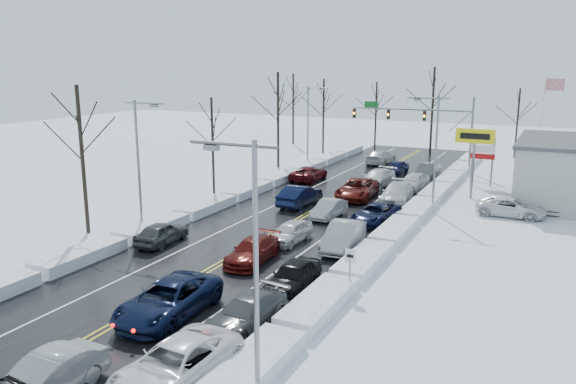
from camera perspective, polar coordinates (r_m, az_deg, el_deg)
The scene contains 42 objects.
ground at distance 38.90m, azimuth -1.09°, elevation -4.02°, with size 160.00×160.00×0.00m, color silver.
road_surface at distance 40.61m, azimuth 0.20°, elevation -3.28°, with size 14.00×84.00×0.01m, color black.
snow_bank_left at distance 44.35m, azimuth -8.67°, elevation -2.04°, with size 1.88×72.00×0.71m, color white.
snow_bank_right at distance 38.05m, azimuth 10.58°, elevation -4.63°, with size 1.88×72.00×0.71m, color white.
traffic_signal_mast at distance 62.84m, azimuth 13.63°, elevation 7.19°, with size 13.28×0.39×8.00m.
tires_plus_sign at distance 49.91m, azimuth 18.45°, elevation 4.95°, with size 3.20×0.34×6.00m.
used_vehicles_sign at distance 56.04m, azimuth 19.20°, elevation 3.96°, with size 2.20×0.22×4.65m.
speed_limit_sign at distance 28.30m, azimuth 6.32°, elevation -7.17°, with size 0.55×0.09×2.35m.
flagpole at distance 63.34m, azimuth 24.53°, elevation 6.85°, with size 1.87×1.20×10.00m.
streetlight_se at distance 18.44m, azimuth -3.84°, elevation -6.08°, with size 3.20×0.25×9.00m.
streetlight_ne at distance 44.37m, azimuth 14.56°, elevation 4.70°, with size 3.20×0.25×9.00m.
streetlight_sw at distance 39.05m, azimuth -14.79°, elevation 3.62°, with size 3.20×0.25×9.00m.
streetlight_nw at distance 62.75m, azimuth 2.20°, elevation 7.37°, with size 3.20×0.25×9.00m.
tree_left_b at distance 39.60m, azimuth -20.36°, elevation 5.82°, with size 4.00×4.00×10.00m.
tree_left_c at distance 49.76m, azimuth -7.72°, elevation 6.56°, with size 3.40×3.40×8.50m.
tree_left_d at distance 62.04m, azimuth -1.02°, elevation 9.19°, with size 4.20×4.20×10.50m.
tree_left_e at distance 72.79m, azimuth 3.64°, elevation 9.16°, with size 3.80×3.80×9.50m.
tree_far_a at distance 81.18m, azimuth 0.53°, elevation 9.81°, with size 4.00×4.00×10.00m.
tree_far_b at distance 77.75m, azimuth 8.95°, elevation 9.01°, with size 3.60×3.60×9.00m.
tree_far_c at distance 73.73m, azimuth 14.54°, elevation 9.64°, with size 4.40×4.40×11.00m.
tree_far_d at distance 73.95m, azimuth 22.37°, elevation 7.75°, with size 3.40×3.40×8.50m.
queued_car_2 at distance 26.89m, azimuth -11.98°, elevation -12.26°, with size 2.75×5.96×1.65m, color black.
queued_car_3 at distance 33.06m, azimuth -3.60°, elevation -7.14°, with size 1.95×4.79×1.39m, color #4B0C0A.
queued_car_4 at distance 36.54m, azimuth 0.22°, elevation -5.14°, with size 1.64×4.07×1.39m, color silver.
queued_car_5 at distance 42.44m, azimuth 4.16°, elevation -2.61°, with size 1.43×4.11×1.35m, color #9C9EA4.
queued_car_6 at distance 48.72m, azimuth 7.02°, elevation -0.64°, with size 2.79×6.04×1.68m, color #4C0F0A.
queued_car_7 at distance 53.93m, azimuth 9.04°, elevation 0.61°, with size 2.16×5.33×1.55m, color silver.
queued_car_8 at distance 59.95m, azimuth 10.89°, elevation 1.76°, with size 1.70×4.23×1.44m, color black.
queued_car_11 at distance 25.45m, azimuth -4.20°, elevation -13.50°, with size 1.92×4.73×1.37m, color #44474A.
queued_car_12 at distance 29.23m, azimuth 0.51°, elevation -9.86°, with size 1.76×4.38×1.49m, color black.
queued_car_13 at distance 35.42m, azimuth 5.62°, elevation -5.79°, with size 1.78×5.11×1.68m, color #97999E.
queued_car_14 at distance 41.51m, azimuth 8.89°, elevation -3.09°, with size 2.31×5.02×1.40m, color black.
queued_car_15 at distance 47.69m, azimuth 10.95°, elevation -1.08°, with size 2.28×5.60×1.63m, color silver.
queued_car_16 at distance 52.95m, azimuth 12.60°, elevation 0.23°, with size 1.86×4.62×1.57m, color silver.
queued_car_17 at distance 57.58m, azimuth 13.96°, elevation 1.16°, with size 1.75×5.02×1.65m, color #45474A.
oncoming_car_0 at distance 45.96m, azimuth 1.22°, elevation -1.37°, with size 1.77×5.08×1.68m, color black.
oncoming_car_1 at distance 55.85m, azimuth 2.12°, elevation 1.18°, with size 2.38×5.17×1.44m, color #4E0A10.
oncoming_car_2 at distance 66.10m, azimuth 9.37°, elevation 2.84°, with size 2.22×5.45×1.58m, color #B8B8BA.
oncoming_car_3 at distance 37.18m, azimuth -12.67°, elevation -5.14°, with size 1.72×4.28×1.46m, color #393C3E.
parked_car_0 at distance 45.91m, azimuth 21.66°, elevation -2.31°, with size 2.34×5.07×1.41m, color white.
parked_car_1 at distance 49.17m, azimuth 25.32°, elevation -1.68°, with size 2.30×5.66×1.64m, color #434649.
parked_car_2 at distance 55.60m, azimuth 23.42°, elevation 0.06°, with size 1.59×3.95×1.35m, color #510A0B.
Camera 1 is at (17.08, -33.08, 11.28)m, focal length 35.00 mm.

